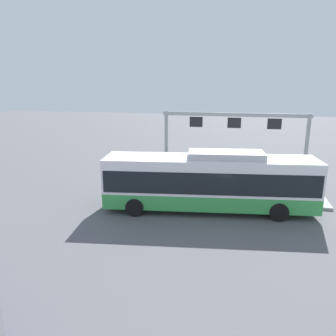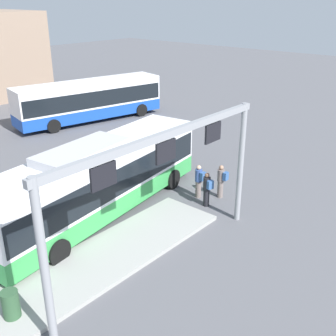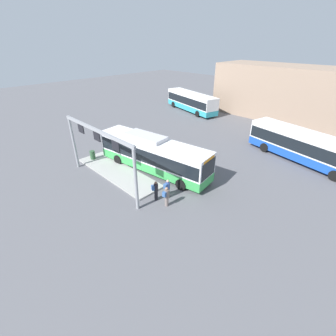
{
  "view_description": "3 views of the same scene",
  "coord_description": "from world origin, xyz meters",
  "px_view_note": "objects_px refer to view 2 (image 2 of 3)",
  "views": [
    {
      "loc": [
        -1.59,
        17.43,
        7.06
      ],
      "look_at": [
        2.81,
        -1.91,
        1.86
      ],
      "focal_mm": 34.39,
      "sensor_mm": 36.0,
      "label": 1
    },
    {
      "loc": [
        -10.42,
        -13.01,
        9.09
      ],
      "look_at": [
        3.06,
        -1.31,
        1.64
      ],
      "focal_mm": 44.2,
      "sensor_mm": 36.0,
      "label": 2
    },
    {
      "loc": [
        15.37,
        -13.41,
        11.34
      ],
      "look_at": [
        2.61,
        -0.61,
        1.47
      ],
      "focal_mm": 25.47,
      "sensor_mm": 36.0,
      "label": 3
    }
  ],
  "objects_px": {
    "person_boarding": "(221,181)",
    "bus_background_right": "(90,98)",
    "person_waiting_near": "(199,180)",
    "person_waiting_mid": "(207,189)",
    "bus_main": "(99,177)",
    "trash_bin": "(11,304)"
  },
  "relations": [
    {
      "from": "person_boarding",
      "to": "bus_background_right",
      "type": "bearing_deg",
      "value": -18.61
    },
    {
      "from": "bus_background_right",
      "to": "person_waiting_near",
      "type": "bearing_deg",
      "value": -97.35
    },
    {
      "from": "bus_background_right",
      "to": "person_waiting_mid",
      "type": "distance_m",
      "value": 16.32
    },
    {
      "from": "person_waiting_near",
      "to": "person_waiting_mid",
      "type": "xyz_separation_m",
      "value": [
        -0.49,
        -0.83,
        0.0
      ]
    },
    {
      "from": "bus_main",
      "to": "person_waiting_mid",
      "type": "bearing_deg",
      "value": -47.6
    },
    {
      "from": "person_waiting_near",
      "to": "person_waiting_mid",
      "type": "distance_m",
      "value": 0.96
    },
    {
      "from": "person_boarding",
      "to": "person_waiting_mid",
      "type": "height_order",
      "value": "same"
    },
    {
      "from": "person_waiting_near",
      "to": "trash_bin",
      "type": "xyz_separation_m",
      "value": [
        -10.32,
        -0.77,
        -0.28
      ]
    },
    {
      "from": "bus_background_right",
      "to": "person_waiting_near",
      "type": "distance_m",
      "value": 15.38
    },
    {
      "from": "bus_main",
      "to": "person_boarding",
      "type": "xyz_separation_m",
      "value": [
        4.92,
        -3.1,
        -0.92
      ]
    },
    {
      "from": "bus_main",
      "to": "person_waiting_near",
      "type": "bearing_deg",
      "value": -36.23
    },
    {
      "from": "bus_background_right",
      "to": "bus_main",
      "type": "bearing_deg",
      "value": -115.32
    },
    {
      "from": "person_boarding",
      "to": "bus_main",
      "type": "bearing_deg",
      "value": 55.48
    },
    {
      "from": "trash_bin",
      "to": "person_boarding",
      "type": "bearing_deg",
      "value": -0.19
    },
    {
      "from": "bus_main",
      "to": "person_waiting_mid",
      "type": "distance_m",
      "value": 4.95
    },
    {
      "from": "bus_main",
      "to": "person_waiting_near",
      "type": "distance_m",
      "value": 4.89
    },
    {
      "from": "trash_bin",
      "to": "bus_background_right",
      "type": "bearing_deg",
      "value": 44.56
    },
    {
      "from": "person_boarding",
      "to": "person_waiting_near",
      "type": "bearing_deg",
      "value": 38.24
    },
    {
      "from": "person_boarding",
      "to": "person_waiting_mid",
      "type": "bearing_deg",
      "value": 88.48
    },
    {
      "from": "person_waiting_mid",
      "to": "bus_main",
      "type": "bearing_deg",
      "value": 68.37
    },
    {
      "from": "person_waiting_near",
      "to": "trash_bin",
      "type": "distance_m",
      "value": 10.35
    },
    {
      "from": "bus_main",
      "to": "person_waiting_near",
      "type": "height_order",
      "value": "bus_main"
    }
  ]
}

